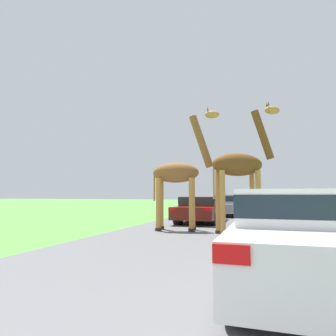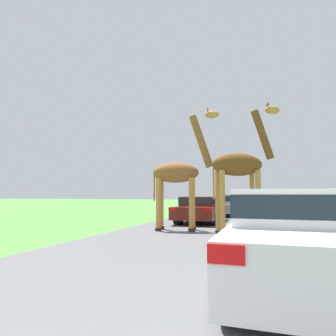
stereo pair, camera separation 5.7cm
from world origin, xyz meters
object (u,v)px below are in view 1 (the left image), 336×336
at_px(giraffe_companion, 241,169).
at_px(car_far_ahead, 272,202).
at_px(car_queue_right, 200,208).
at_px(giraffe_near_road, 180,175).
at_px(car_queue_left, 231,204).
at_px(car_lead_maroon, 298,237).

distance_m(giraffe_companion, car_far_ahead, 14.60).
height_order(car_queue_right, car_far_ahead, car_far_ahead).
distance_m(giraffe_near_road, giraffe_companion, 2.36).
bearing_deg(car_far_ahead, giraffe_companion, -95.21).
bearing_deg(car_far_ahead, car_queue_left, -115.89).
bearing_deg(car_queue_right, car_far_ahead, 71.10).
bearing_deg(giraffe_companion, giraffe_near_road, -123.45).
distance_m(giraffe_companion, car_queue_left, 9.30).
relative_size(giraffe_companion, car_queue_left, 1.04).
distance_m(giraffe_companion, car_queue_right, 4.84).
bearing_deg(car_queue_left, giraffe_companion, -81.93).
distance_m(car_queue_right, car_queue_left, 5.21).
relative_size(giraffe_near_road, car_far_ahead, 1.14).
bearing_deg(car_lead_maroon, car_queue_left, 99.27).
relative_size(giraffe_companion, car_far_ahead, 1.12).
xyz_separation_m(car_lead_maroon, car_far_ahead, (0.13, 20.57, 0.01)).
height_order(car_lead_maroon, car_far_ahead, car_far_ahead).
relative_size(car_lead_maroon, car_far_ahead, 0.96).
height_order(car_queue_right, car_queue_left, car_queue_left).
xyz_separation_m(giraffe_near_road, giraffe_companion, (2.33, -0.39, 0.13)).
bearing_deg(car_lead_maroon, car_queue_right, 108.95).
relative_size(car_queue_left, car_far_ahead, 1.08).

